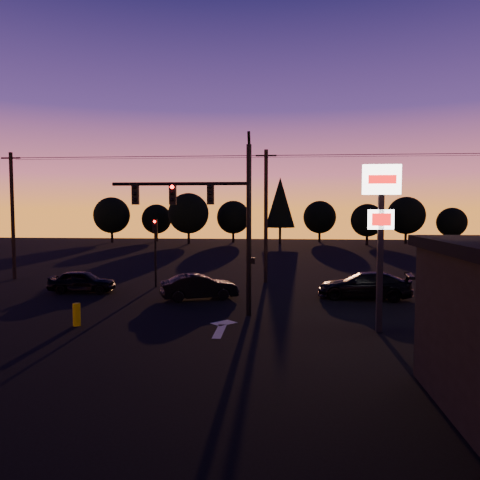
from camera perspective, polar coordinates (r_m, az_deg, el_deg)
The scene contains 21 objects.
ground at distance 18.69m, azimuth -4.45°, elevation -11.79°, with size 120.00×120.00×0.00m, color black.
lane_arrow at distance 20.21m, azimuth -2.25°, elevation -10.56°, with size 1.20×3.10×0.01m.
traffic_signal_mast at distance 21.96m, azimuth -3.09°, elevation 3.58°, with size 6.79×0.52×8.58m.
secondary_signal at distance 30.38m, azimuth -10.30°, elevation -0.32°, with size 0.30×0.31×4.35m.
pylon_sign at distance 19.68m, azimuth 16.81°, elevation 3.33°, with size 1.50×0.28×6.80m.
utility_pole_0 at distance 36.97m, azimuth -25.98°, elevation 2.77°, with size 1.40×0.26×9.00m.
utility_pole_1 at distance 31.78m, azimuth 3.17°, elevation 3.04°, with size 1.40×0.26×9.00m.
power_wires at distance 31.97m, azimuth 3.20°, elevation 10.18°, with size 36.00×1.22×0.07m.
bollard at distance 21.54m, azimuth -19.29°, elevation -8.57°, with size 0.32×0.32×0.97m, color #D8CC00.
tree_0 at distance 72.21m, azimuth -15.37°, elevation 2.93°, with size 5.36×5.36×6.74m.
tree_1 at distance 73.26m, azimuth -10.14°, elevation 2.53°, with size 4.54×4.54×5.71m.
tree_2 at distance 67.02m, azimuth -6.29°, elevation 3.25°, with size 5.77×5.78×7.26m.
tree_3 at distance 70.11m, azimuth -0.83°, elevation 2.79°, with size 4.95×4.95×6.22m.
tree_4 at distance 66.77m, azimuth 4.92°, elevation 4.59°, with size 4.18×4.18×9.50m.
tree_5 at distance 72.03m, azimuth 9.69°, elevation 2.76°, with size 4.95×4.95×6.22m.
tree_6 at distance 66.88m, azimuth 15.25°, elevation 2.34°, with size 4.54×4.54×5.71m.
tree_7 at distance 71.10m, azimuth 19.59°, elevation 2.83°, with size 5.36×5.36×6.74m.
tree_8 at distance 71.93m, azimuth 24.41°, elevation 1.97°, with size 4.12×4.12×5.19m.
car_left at distance 29.77m, azimuth -18.68°, elevation -4.80°, with size 1.57×3.91×1.33m, color black.
car_mid at distance 26.20m, azimuth -5.00°, elevation -5.70°, with size 1.48×4.24×1.40m, color black.
car_right at distance 27.20m, azimuth 14.93°, elevation -5.36°, with size 2.10×5.15×1.50m, color black.
Camera 1 is at (2.93, -17.76, 5.03)m, focal length 35.00 mm.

